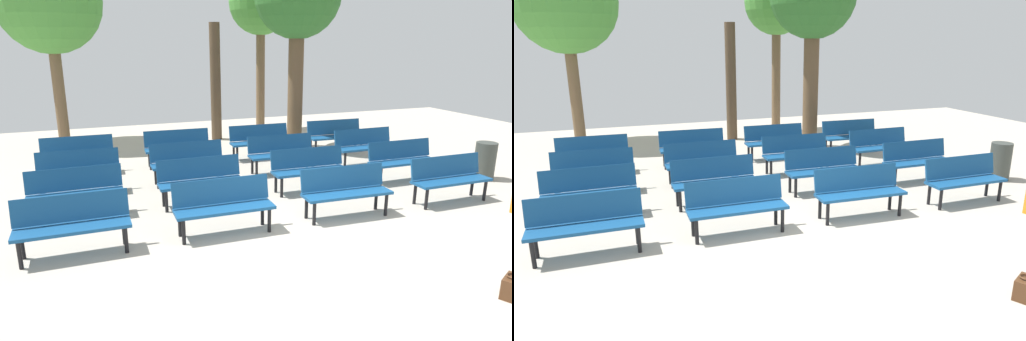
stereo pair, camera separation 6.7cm
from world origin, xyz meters
The scene contains 22 objects.
ground_plane centered at (0.00, 0.00, 0.00)m, with size 24.00×24.00×0.00m, color #B2A899.
bench_r0_c0 centered at (-3.34, 1.61, 0.50)m, with size 1.60×0.49×0.87m.
bench_r0_c1 centered at (-1.09, 1.59, 0.50)m, with size 1.61×0.50×0.87m.
bench_r0_c2 centered at (1.13, 1.56, 0.50)m, with size 1.62×0.54×0.87m.
bench_r0_c3 centered at (3.40, 1.52, 0.50)m, with size 1.60×0.48×0.87m.
bench_r1_c0 centered at (-3.32, 3.12, 0.50)m, with size 1.61×0.50×0.87m.
bench_r1_c1 centered at (-1.11, 3.06, 0.50)m, with size 1.60×0.48×0.87m.
bench_r1_c2 centered at (1.18, 3.05, 0.50)m, with size 1.61×0.52×0.87m.
bench_r1_c3 centered at (3.44, 2.99, 0.50)m, with size 1.60×0.49×0.87m.
bench_r2_c0 centered at (-3.28, 4.51, 0.50)m, with size 1.62×0.55×0.87m.
bench_r2_c1 centered at (-1.05, 4.49, 0.50)m, with size 1.60×0.49×0.87m.
bench_r2_c2 centered at (1.19, 4.49, 0.50)m, with size 1.62×0.54×0.87m.
bench_r2_c3 centered at (3.45, 4.47, 0.50)m, with size 1.60×0.49×0.87m.
bench_r3_c0 centered at (-3.31, 5.99, 0.50)m, with size 1.61×0.51×0.87m.
bench_r3_c1 centered at (-0.98, 5.97, 0.50)m, with size 1.62×0.55×0.87m.
bench_r3_c2 centered at (1.19, 5.92, 0.50)m, with size 1.61×0.52×0.87m.
bench_r3_c3 centered at (3.42, 5.88, 0.50)m, with size 1.62×0.55×0.87m.
tree_0 centered at (-3.73, 9.67, 4.04)m, with size 2.91×2.91×5.53m.
tree_2 centered at (2.60, 9.60, 4.12)m, with size 2.08×2.08×5.24m.
tree_3 centered at (0.76, 8.63, 1.76)m, with size 0.32×0.32×3.53m.
handbag centered at (1.64, -1.48, 0.13)m, with size 0.37×0.31×0.29m.
trash_bin centered at (5.22, 2.40, 0.42)m, with size 0.45×0.45×0.84m, color #383D38.
Camera 2 is at (-2.92, -5.00, 3.01)m, focal length 31.80 mm.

